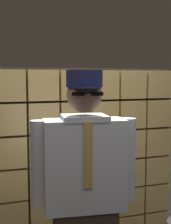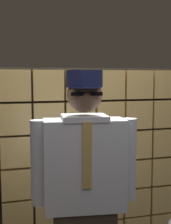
% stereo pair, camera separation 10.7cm
% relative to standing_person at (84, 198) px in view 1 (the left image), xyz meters
% --- Properties ---
extents(glass_block_wall, '(2.16, 0.10, 1.86)m').
position_rel_standing_person_xyz_m(glass_block_wall, '(0.23, 0.98, -0.03)').
color(glass_block_wall, '#F2C672').
rests_on(glass_block_wall, ground).
extents(standing_person, '(0.72, 0.34, 1.80)m').
position_rel_standing_person_xyz_m(standing_person, '(0.00, 0.00, 0.00)').
color(standing_person, '#382D23').
rests_on(standing_person, ground).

